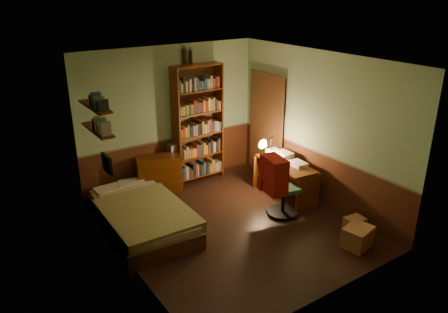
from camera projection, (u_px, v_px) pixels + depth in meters
floor at (233, 226)px, 6.92m from camera, size 3.50×4.00×0.02m
ceiling at (234, 59)px, 5.96m from camera, size 3.50×4.00×0.02m
wall_back at (170, 117)px, 7.99m from camera, size 3.50×0.02×2.60m
wall_left at (120, 176)px, 5.53m from camera, size 0.02×4.00×2.60m
wall_right at (319, 129)px, 7.36m from camera, size 0.02×4.00×2.60m
wall_front at (337, 201)px, 4.89m from camera, size 3.50×0.02×2.60m
doorway at (267, 127)px, 8.45m from camera, size 0.06×0.90×2.00m
door_trim at (266, 127)px, 8.43m from camera, size 0.02×0.98×2.08m
bed at (141, 208)px, 6.81m from camera, size 1.29×2.21×0.63m
dresser at (159, 174)px, 7.94m from camera, size 0.86×0.59×0.70m
mini_stereo at (174, 147)px, 8.09m from camera, size 0.25×0.21×0.13m
bookshelf at (198, 124)px, 8.19m from camera, size 0.97×0.33×2.24m
bottle_left at (184, 57)px, 7.72m from camera, size 0.08×0.08×0.27m
bottle_right at (191, 57)px, 7.79m from camera, size 0.06×0.06×0.24m
desk at (285, 180)px, 7.77m from camera, size 0.61×1.25×0.65m
paper_stack at (284, 155)px, 7.83m from camera, size 0.23×0.31×0.12m
desk_lamp at (271, 141)px, 7.81m from camera, size 0.20×0.20×0.60m
office_chair at (284, 186)px, 7.09m from camera, size 0.60×0.55×1.04m
red_jacket at (275, 142)px, 6.62m from camera, size 0.27×0.50×0.58m
wall_shelf_lower at (98, 130)px, 6.33m from camera, size 0.20×0.90×0.03m
wall_shelf_upper at (95, 106)px, 6.20m from camera, size 0.20×0.90×0.03m
framed_picture at (107, 164)px, 6.03m from camera, size 0.04×0.32×0.26m
cardboard_box_a at (358, 237)px, 6.32m from camera, size 0.47×0.41×0.31m
cardboard_box_b at (355, 224)px, 6.77m from camera, size 0.31×0.26×0.21m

